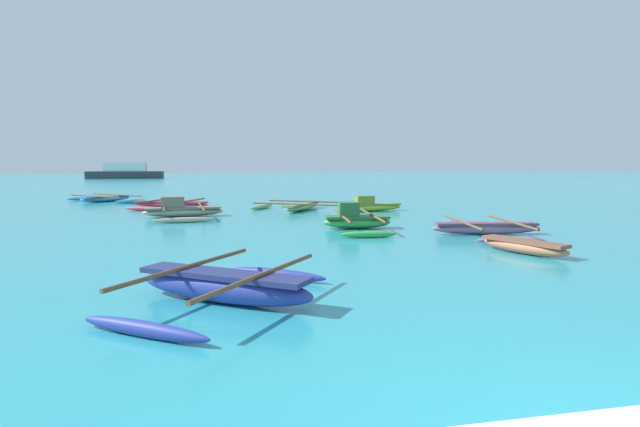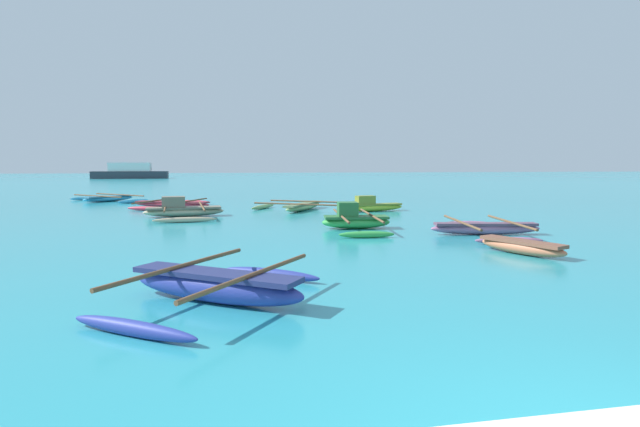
# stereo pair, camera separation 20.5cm
# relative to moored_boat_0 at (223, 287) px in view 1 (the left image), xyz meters

# --- Properties ---
(moored_boat_0) EXTENTS (3.67, 4.04, 0.53)m
(moored_boat_0) POSITION_rel_moored_boat_0_xyz_m (0.00, 0.00, 0.00)
(moored_boat_0) COLOR navy
(moored_boat_0) RESTS_ON ground_plane
(moored_boat_1) EXTENTS (3.32, 4.14, 0.41)m
(moored_boat_1) POSITION_rel_moored_boat_0_xyz_m (7.83, 5.97, -0.06)
(moored_boat_1) COLOR #9A6084
(moored_boat_1) RESTS_ON ground_plane
(moored_boat_2) EXTENTS (1.28, 2.24, 0.33)m
(moored_boat_2) POSITION_rel_moored_boat_0_xyz_m (6.99, 2.81, -0.06)
(moored_boat_2) COLOR #C56C48
(moored_boat_2) RESTS_ON ground_plane
(moored_boat_3) EXTENTS (3.90, 4.79, 0.34)m
(moored_boat_3) POSITION_rel_moored_boat_0_xyz_m (-2.37, 17.73, -0.09)
(moored_boat_3) COLOR #DB364A
(moored_boat_3) RESTS_ON ground_plane
(moored_boat_4) EXTENTS (3.21, 4.75, 0.81)m
(moored_boat_4) POSITION_rel_moored_boat_0_xyz_m (-1.50, 13.03, 0.02)
(moored_boat_4) COLOR tan
(moored_boat_4) RESTS_ON ground_plane
(moored_boat_5) EXTENTS (4.91, 4.23, 0.38)m
(moored_boat_5) POSITION_rel_moored_boat_0_xyz_m (3.72, 14.86, -0.07)
(moored_boat_5) COLOR #93BB74
(moored_boat_5) RESTS_ON ground_plane
(moored_boat_6) EXTENTS (4.67, 4.59, 0.37)m
(moored_boat_6) POSITION_rel_moored_boat_0_xyz_m (-6.30, 22.41, -0.07)
(moored_boat_6) COLOR #41AFE0
(moored_boat_6) RESTS_ON ground_plane
(moored_boat_7) EXTENTS (3.02, 1.03, 0.71)m
(moored_boat_7) POSITION_rel_moored_boat_0_xyz_m (6.61, 13.71, 0.00)
(moored_boat_7) COLOR #BDD638
(moored_boat_7) RESTS_ON ground_plane
(moored_boat_8) EXTENTS (2.32, 4.59, 0.87)m
(moored_boat_8) POSITION_rel_moored_boat_0_xyz_m (4.35, 8.09, 0.04)
(moored_boat_8) COLOR green
(moored_boat_8) RESTS_ON ground_plane
(distant_ferry) EXTENTS (10.58, 2.33, 2.33)m
(distant_ferry) POSITION_rel_moored_boat_0_xyz_m (-13.29, 69.55, 0.70)
(distant_ferry) COLOR #2D333D
(distant_ferry) RESTS_ON ground_plane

